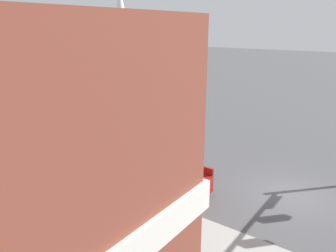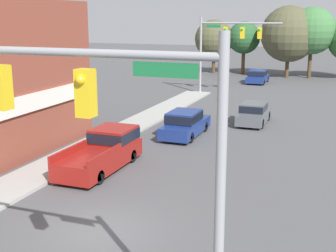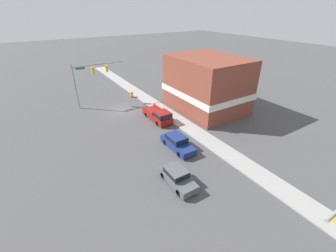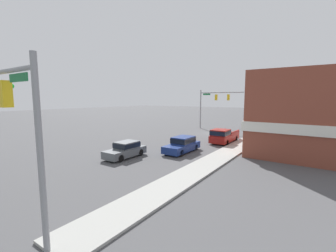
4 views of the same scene
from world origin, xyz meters
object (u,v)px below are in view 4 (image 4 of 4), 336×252
(car_lead, at_px, (182,144))
(pickup_truck_parked, at_px, (223,136))
(construction_barrel, at_px, (251,129))
(car_oncoming, at_px, (126,149))

(car_lead, distance_m, pickup_truck_parked, 7.47)
(pickup_truck_parked, relative_size, construction_barrel, 5.48)
(car_lead, bearing_deg, car_oncoming, 55.53)
(car_lead, bearing_deg, pickup_truck_parked, -103.38)
(construction_barrel, bearing_deg, car_oncoming, 76.07)
(car_lead, height_order, car_oncoming, car_lead)
(car_oncoming, distance_m, construction_barrel, 23.82)
(pickup_truck_parked, height_order, construction_barrel, pickup_truck_parked)
(car_oncoming, relative_size, pickup_truck_parked, 0.77)
(car_oncoming, bearing_deg, construction_barrel, 76.07)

